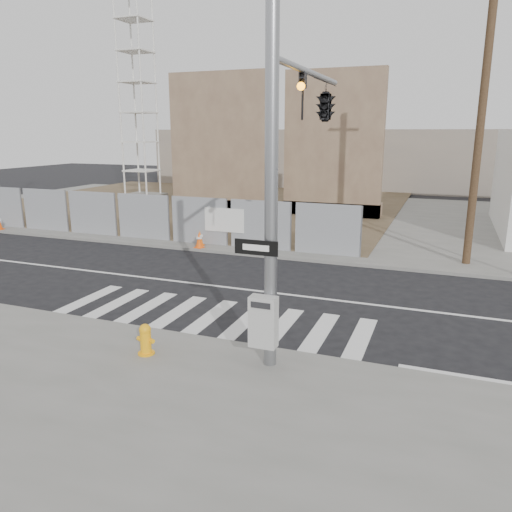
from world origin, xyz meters
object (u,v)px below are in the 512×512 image
(signal_pole, at_px, (310,133))
(crane_tower, at_px, (136,68))
(fire_hydrant, at_px, (146,339))
(traffic_cone_d, at_px, (200,238))
(traffic_cone_b, at_px, (109,227))
(traffic_cone_c, at_px, (199,240))

(signal_pole, distance_m, crane_tower, 26.21)
(fire_hydrant, bearing_deg, traffic_cone_d, 135.60)
(crane_tower, bearing_deg, signal_pole, -47.43)
(traffic_cone_d, bearing_deg, fire_hydrant, -69.01)
(crane_tower, height_order, traffic_cone_b, crane_tower)
(crane_tower, relative_size, traffic_cone_d, 27.48)
(crane_tower, distance_m, traffic_cone_b, 15.58)
(crane_tower, height_order, traffic_cone_c, crane_tower)
(signal_pole, relative_size, traffic_cone_d, 10.60)
(traffic_cone_c, bearing_deg, traffic_cone_b, 167.86)
(signal_pole, bearing_deg, traffic_cone_c, 135.27)
(crane_tower, xyz_separation_m, traffic_cone_b, (5.81, -11.63, -8.60))
(signal_pole, xyz_separation_m, traffic_cone_c, (-6.32, 6.27, -4.34))
(fire_hydrant, xyz_separation_m, traffic_cone_c, (-3.66, 9.55, -0.02))
(traffic_cone_b, height_order, traffic_cone_d, traffic_cone_d)
(traffic_cone_c, distance_m, traffic_cone_d, 0.40)
(signal_pole, distance_m, fire_hydrant, 6.05)
(traffic_cone_b, height_order, traffic_cone_c, traffic_cone_c)
(crane_tower, bearing_deg, traffic_cone_d, -48.38)
(signal_pole, bearing_deg, fire_hydrant, -129.08)
(traffic_cone_c, height_order, traffic_cone_d, traffic_cone_d)
(fire_hydrant, height_order, traffic_cone_d, fire_hydrant)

